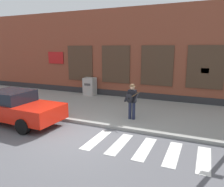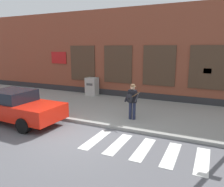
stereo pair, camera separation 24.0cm
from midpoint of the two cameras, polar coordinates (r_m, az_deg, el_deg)
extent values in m
plane|color=#56565B|center=(8.83, -8.09, -11.43)|extent=(160.00, 160.00, 0.00)
cube|color=gray|center=(12.40, 2.81, -4.12)|extent=(28.00, 5.67, 0.13)
cube|color=brown|center=(16.51, 9.44, 10.14)|extent=(28.00, 4.00, 6.06)
cube|color=#28282B|center=(14.91, 6.95, -0.63)|extent=(28.00, 0.04, 0.55)
cube|color=#473323|center=(16.43, -7.26, 7.86)|extent=(2.06, 0.06, 2.54)
cube|color=black|center=(16.42, -7.28, 7.86)|extent=(1.94, 0.03, 2.42)
cube|color=#473323|center=(15.10, 1.97, 7.61)|extent=(2.06, 0.06, 2.54)
cube|color=black|center=(15.09, 1.96, 7.61)|extent=(1.94, 0.03, 2.42)
cube|color=#473323|center=(14.23, 12.63, 7.07)|extent=(2.06, 0.06, 2.54)
cube|color=black|center=(14.22, 12.62, 7.07)|extent=(1.94, 0.03, 2.42)
cube|color=#473323|center=(13.89, 24.20, 6.22)|extent=(2.06, 0.06, 2.54)
cube|color=black|center=(13.88, 24.20, 6.22)|extent=(1.94, 0.03, 2.42)
cube|color=red|center=(17.66, -13.35, 9.09)|extent=(1.40, 0.04, 0.90)
cube|color=yellow|center=(13.88, 24.13, 5.39)|extent=(0.44, 0.02, 0.30)
cube|color=silver|center=(8.61, -3.51, -11.91)|extent=(0.42, 1.90, 0.01)
cube|color=silver|center=(8.23, 2.50, -13.06)|extent=(0.42, 1.90, 0.01)
cube|color=silver|center=(7.95, 9.07, -14.15)|extent=(0.42, 1.90, 0.01)
cube|color=silver|center=(7.78, 16.09, -15.11)|extent=(0.42, 1.90, 0.01)
cube|color=silver|center=(7.72, 23.38, -15.86)|extent=(0.42, 1.90, 0.01)
cube|color=red|center=(11.17, -22.94, -3.64)|extent=(4.64, 1.95, 0.68)
cube|color=black|center=(11.22, -24.02, -0.51)|extent=(1.88, 1.63, 0.52)
cube|color=silver|center=(10.00, -11.97, -4.28)|extent=(0.07, 0.24, 0.12)
cube|color=silver|center=(9.18, -16.41, -5.97)|extent=(0.07, 0.24, 0.12)
cylinder|color=black|center=(10.92, -14.71, -5.28)|extent=(0.67, 0.26, 0.66)
cylinder|color=black|center=(9.75, -21.52, -7.81)|extent=(0.67, 0.26, 0.66)
cylinder|color=black|center=(12.79, -23.77, -3.41)|extent=(0.67, 0.26, 0.66)
cylinder|color=#1E233D|center=(10.40, 6.45, -4.57)|extent=(0.15, 0.15, 0.83)
cylinder|color=#1E233D|center=(10.44, 5.47, -4.49)|extent=(0.15, 0.15, 0.83)
cube|color=black|center=(10.25, 6.06, -0.70)|extent=(0.38, 0.22, 0.59)
sphere|color=tan|center=(10.17, 6.11, 1.54)|extent=(0.22, 0.22, 0.22)
cylinder|color=olive|center=(10.16, 6.12, 1.88)|extent=(0.27, 0.28, 0.02)
cylinder|color=olive|center=(10.16, 6.12, 2.15)|extent=(0.18, 0.18, 0.09)
cylinder|color=black|center=(10.10, 7.16, -1.16)|extent=(0.09, 0.51, 0.39)
cylinder|color=black|center=(10.25, 4.60, -0.91)|extent=(0.09, 0.51, 0.39)
ellipsoid|color=black|center=(10.13, 5.29, -1.27)|extent=(0.36, 0.12, 0.44)
cylinder|color=black|center=(10.08, 5.18, -1.34)|extent=(0.09, 0.01, 0.09)
cylinder|color=brown|center=(9.99, 6.68, -0.43)|extent=(0.47, 0.04, 0.34)
cube|color=#ADADA8|center=(15.74, -4.81, 1.87)|extent=(0.81, 0.69, 1.26)
cube|color=#4C4C4C|center=(15.40, -5.48, 2.36)|extent=(0.48, 0.02, 0.16)
camera|label=1|loc=(0.12, -89.28, 0.15)|focal=35.00mm
camera|label=2|loc=(0.12, 90.72, -0.15)|focal=35.00mm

